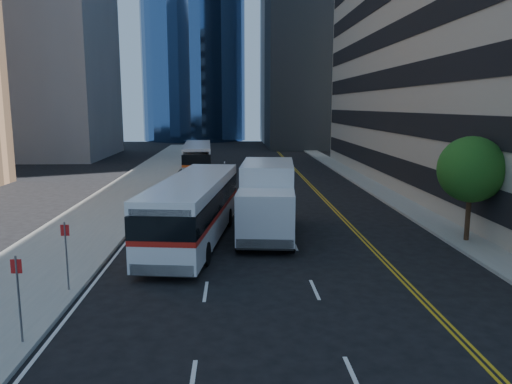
{
  "coord_description": "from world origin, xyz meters",
  "views": [
    {
      "loc": [
        -2.45,
        -15.33,
        6.67
      ],
      "look_at": [
        -1.43,
        6.99,
        2.8
      ],
      "focal_mm": 35.0,
      "sensor_mm": 36.0,
      "label": 1
    }
  ],
  "objects_px": {
    "bus_front": "(194,208)",
    "bus_rear": "(198,158)",
    "box_truck": "(267,198)",
    "street_tree": "(471,170)"
  },
  "relations": [
    {
      "from": "box_truck",
      "to": "street_tree",
      "type": "bearing_deg",
      "value": -5.82
    },
    {
      "from": "street_tree",
      "to": "bus_front",
      "type": "distance_m",
      "value": 13.55
    },
    {
      "from": "bus_front",
      "to": "bus_rear",
      "type": "distance_m",
      "value": 24.91
    },
    {
      "from": "bus_front",
      "to": "box_truck",
      "type": "relative_size",
      "value": 1.57
    },
    {
      "from": "street_tree",
      "to": "bus_front",
      "type": "bearing_deg",
      "value": 176.57
    },
    {
      "from": "box_truck",
      "to": "bus_front",
      "type": "bearing_deg",
      "value": -157.66
    },
    {
      "from": "bus_front",
      "to": "box_truck",
      "type": "bearing_deg",
      "value": 24.35
    },
    {
      "from": "street_tree",
      "to": "bus_front",
      "type": "relative_size",
      "value": 0.41
    },
    {
      "from": "bus_rear",
      "to": "box_truck",
      "type": "relative_size",
      "value": 1.47
    },
    {
      "from": "bus_front",
      "to": "street_tree",
      "type": "bearing_deg",
      "value": 3.95
    }
  ]
}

